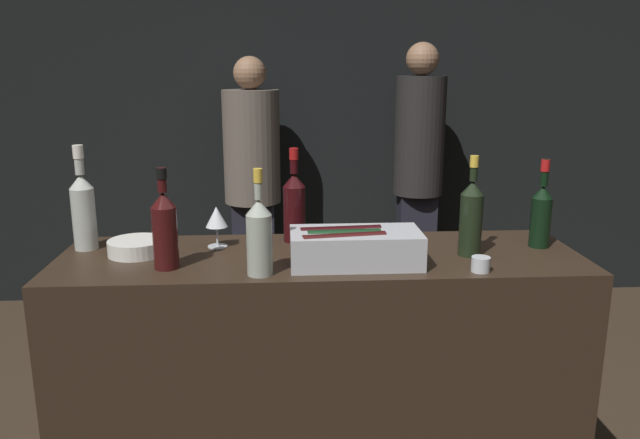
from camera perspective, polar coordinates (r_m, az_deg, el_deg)
The scene contains 14 objects.
wall_back_chalkboard at distance 4.48m, azimuth -1.85°, elevation 10.26°, with size 6.40×0.06×2.80m.
bar_counter at distance 2.41m, azimuth 0.04°, elevation -15.13°, with size 1.83×0.57×1.04m.
ice_bin_with_bottles at distance 2.08m, azimuth 2.96°, elevation -2.40°, with size 0.43×0.22×0.12m.
bowl_white at distance 2.29m, azimuth -16.41°, elevation -2.39°, with size 0.20×0.20×0.05m.
wine_glass at distance 2.29m, azimuth -9.44°, elevation 0.13°, with size 0.08×0.08×0.15m.
candle_votive at distance 2.08m, azimuth 14.48°, elevation -3.97°, with size 0.06×0.06×0.05m.
champagne_bottle at distance 2.22m, azimuth 13.65°, elevation 0.33°, with size 0.08×0.08×0.35m.
white_wine_bottle at distance 2.39m, azimuth -20.84°, elevation 1.01°, with size 0.08×0.08×0.38m.
rose_wine_bottle at distance 1.97m, azimuth -5.58°, elevation -1.37°, with size 0.08×0.08×0.34m.
red_wine_bottle_tall at distance 2.34m, azimuth -2.36°, elevation 1.39°, with size 0.08×0.08×0.35m.
red_wine_bottle_burgundy at distance 2.40m, azimuth 19.57°, elevation 0.59°, with size 0.07×0.07×0.32m.
red_wine_bottle_black_foil at distance 2.08m, azimuth -14.02°, elevation -0.72°, with size 0.08×0.08×0.33m.
person_in_hoodie at distance 4.19m, azimuth 8.98°, elevation 4.82°, with size 0.33×0.33×1.83m.
person_blond_tee at distance 4.15m, azimuth -6.20°, elevation 3.93°, with size 0.37×0.37×1.74m.
Camera 1 is at (-0.13, -1.81, 1.69)m, focal length 35.00 mm.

